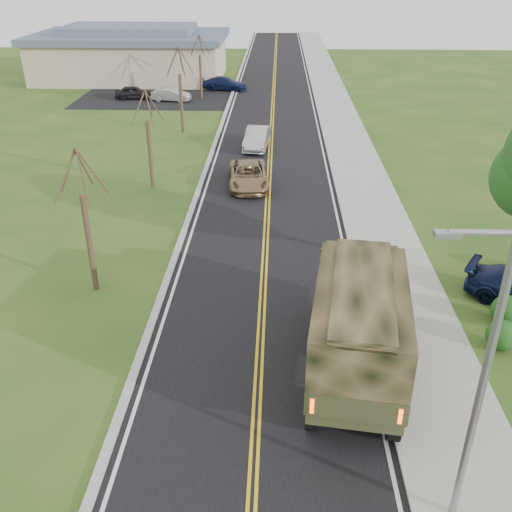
{
  "coord_description": "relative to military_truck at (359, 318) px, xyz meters",
  "views": [
    {
      "loc": [
        0.49,
        -10.23,
        12.36
      ],
      "look_at": [
        -0.28,
        9.76,
        1.8
      ],
      "focal_mm": 40.0,
      "sensor_mm": 36.0,
      "label": 1
    }
  ],
  "objects": [
    {
      "name": "lot_car_silver",
      "position": [
        -12.92,
        39.83,
        -1.61
      ],
      "size": [
        3.85,
        1.85,
        1.22
      ],
      "primitive_type": "imported",
      "rotation": [
        0.0,
        0.0,
        1.41
      ],
      "color": "silver",
      "rests_on": "ground"
    },
    {
      "name": "lot_car_navy",
      "position": [
        -8.26,
        45.1,
        -1.55
      ],
      "size": [
        4.83,
        2.57,
        1.33
      ],
      "primitive_type": "imported",
      "rotation": [
        0.0,
        0.0,
        1.41
      ],
      "color": "#10193C",
      "rests_on": "ground"
    },
    {
      "name": "bare_tree_b",
      "position": [
        -10.17,
        17.1,
        0.25
      ],
      "size": [
        1.83,
        2.14,
        5.73
      ],
      "color": "#38281C",
      "rests_on": "ground"
    },
    {
      "name": "suv_champagne",
      "position": [
        -4.39,
        17.38,
        -1.53
      ],
      "size": [
        2.71,
        5.13,
        1.37
      ],
      "primitive_type": "imported",
      "rotation": [
        0.0,
        0.0,
        0.09
      ],
      "color": "#927252",
      "rests_on": "ground"
    },
    {
      "name": "curb_left",
      "position": [
        -7.32,
        35.1,
        -2.17
      ],
      "size": [
        0.3,
        120.0,
        0.1
      ],
      "primitive_type": "cube",
      "color": "#9E998E",
      "rests_on": "ground"
    },
    {
      "name": "ground",
      "position": [
        -3.17,
        -4.9,
        -2.22
      ],
      "size": [
        160.0,
        160.0,
        0.0
      ],
      "primitive_type": "plane",
      "color": "#264818",
      "rests_on": "ground"
    },
    {
      "name": "bare_tree_a",
      "position": [
        -10.17,
        5.1,
        0.4
      ],
      "size": [
        1.93,
        2.26,
        6.08
      ],
      "color": "#38281C",
      "rests_on": "ground"
    },
    {
      "name": "military_truck",
      "position": [
        0.0,
        0.0,
        0.0
      ],
      "size": [
        3.7,
        8.05,
        3.88
      ],
      "rotation": [
        0.0,
        0.0,
        -0.13
      ],
      "color": "black",
      "rests_on": "ground"
    },
    {
      "name": "road",
      "position": [
        -3.17,
        35.1,
        -2.22
      ],
      "size": [
        8.0,
        120.0,
        0.01
      ],
      "primitive_type": "cube",
      "color": "black",
      "rests_on": "ground"
    },
    {
      "name": "bare_tree_d",
      "position": [
        -10.17,
        41.1,
        0.33
      ],
      "size": [
        1.88,
        2.2,
        5.91
      ],
      "color": "#38281C",
      "rests_on": "ground"
    },
    {
      "name": "street_light",
      "position": [
        1.73,
        -5.4,
        2.21
      ],
      "size": [
        1.65,
        0.22,
        8.0
      ],
      "color": "gray",
      "rests_on": "ground"
    },
    {
      "name": "lot_car_dark",
      "position": [
        -16.68,
        40.63,
        -1.6
      ],
      "size": [
        3.8,
        1.84,
        1.25
      ],
      "primitive_type": "imported",
      "rotation": [
        0.0,
        0.0,
        1.67
      ],
      "color": "black",
      "rests_on": "ground"
    },
    {
      "name": "sedan_silver",
      "position": [
        -4.17,
        25.1,
        -1.49
      ],
      "size": [
        1.94,
        4.54,
        1.45
      ],
      "primitive_type": "imported",
      "rotation": [
        0.0,
        0.0,
        -0.09
      ],
      "color": "#ACADB1",
      "rests_on": "ground"
    },
    {
      "name": "sidewalk_right",
      "position": [
        2.73,
        35.1,
        -2.17
      ],
      "size": [
        3.2,
        120.0,
        0.1
      ],
      "primitive_type": "cube",
      "color": "#9E998E",
      "rests_on": "ground"
    },
    {
      "name": "bare_tree_c",
      "position": [
        -10.17,
        29.1,
        0.55
      ],
      "size": [
        2.04,
        2.39,
        6.42
      ],
      "color": "#38281C",
      "rests_on": "ground"
    },
    {
      "name": "commercial_building",
      "position": [
        -19.15,
        51.07,
        0.46
      ],
      "size": [
        25.5,
        21.5,
        5.65
      ],
      "color": "tan",
      "rests_on": "ground"
    },
    {
      "name": "curb_right",
      "position": [
        0.98,
        35.1,
        -2.16
      ],
      "size": [
        0.3,
        120.0,
        0.12
      ],
      "primitive_type": "cube",
      "color": "#9E998E",
      "rests_on": "ground"
    }
  ]
}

